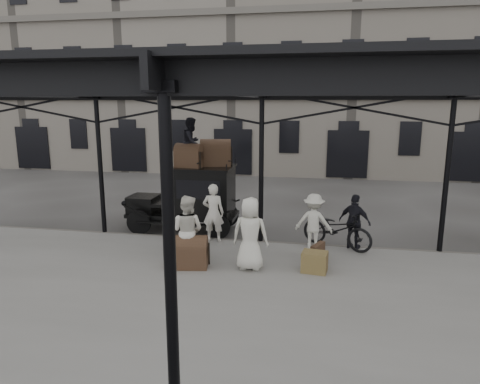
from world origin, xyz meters
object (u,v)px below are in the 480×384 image
Objects in this scene: porter_official at (355,222)px; porter_left at (213,213)px; bicycle at (337,229)px; steamer_trunk_platform at (189,254)px; steamer_trunk_roof_near at (189,157)px; taxi at (195,196)px.

porter_left is at bearing 28.10° from porter_official.
steamer_trunk_platform is at bearing 147.38° from bicycle.
porter_official is at bearing -3.02° from steamer_trunk_roof_near.
steamer_trunk_roof_near is at bearing 104.13° from bicycle.
porter_official is 0.53m from bicycle.
bicycle is at bearing 27.52° from porter_official.
steamer_trunk_roof_near is 0.92× the size of steamer_trunk_platform.
porter_official is at bearing 179.06° from porter_left.
steamer_trunk_roof_near reaches higher than porter_official.
porter_left is 0.83× the size of bicycle.
porter_official is (4.99, -1.31, -0.27)m from taxi.
taxi is 2.34× the size of porter_official.
bicycle is at bearing -16.13° from taxi.
steamer_trunk_platform is (-3.68, -2.15, -0.21)m from bicycle.
steamer_trunk_platform is (-0.12, -2.11, -0.52)m from porter_left.
porter_official is 1.67× the size of steamer_trunk_platform.
taxi is at bearing 100.96° from bicycle.
steamer_trunk_roof_near is (-1.03, 1.10, 1.48)m from porter_left.
steamer_trunk_roof_near is 3.89m from steamer_trunk_platform.
taxi is at bearing 94.52° from steamer_trunk_platform.
porter_official is 5.41m from steamer_trunk_roof_near.
steamer_trunk_roof_near reaches higher than taxi.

